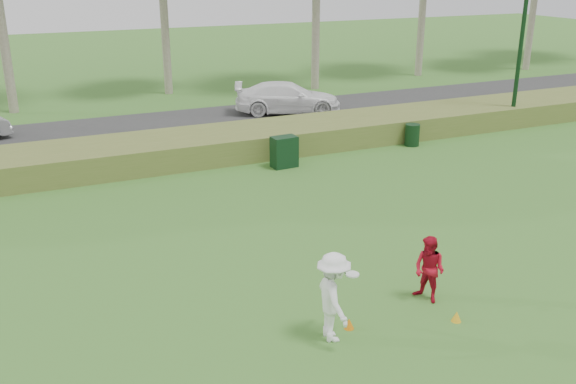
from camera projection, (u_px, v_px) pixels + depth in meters
name	position (u px, v px, depth m)	size (l,w,h in m)	color
ground	(365.00, 308.00, 13.61)	(120.00, 120.00, 0.00)	#316A23
reed_strip	(200.00, 146.00, 23.74)	(80.00, 3.00, 0.90)	#566829
park_road	(167.00, 127.00, 28.17)	(80.00, 6.00, 0.06)	#2D2D2D
player_white	(333.00, 297.00, 12.22)	(0.95, 1.25, 1.81)	white
player_red	(429.00, 269.00, 13.68)	(0.72, 0.56, 1.48)	#B30F23
cone_orange	(349.00, 324.00, 12.82)	(0.20, 0.20, 0.22)	orange
cone_yellow	(456.00, 316.00, 13.07)	(0.21, 0.21, 0.23)	gold
utility_cabinet	(284.00, 152.00, 22.69)	(0.89, 0.55, 1.11)	black
trash_bin	(412.00, 135.00, 25.36)	(0.58, 0.58, 0.86)	black
car_right	(288.00, 98.00, 30.46)	(2.03, 4.98, 1.45)	white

